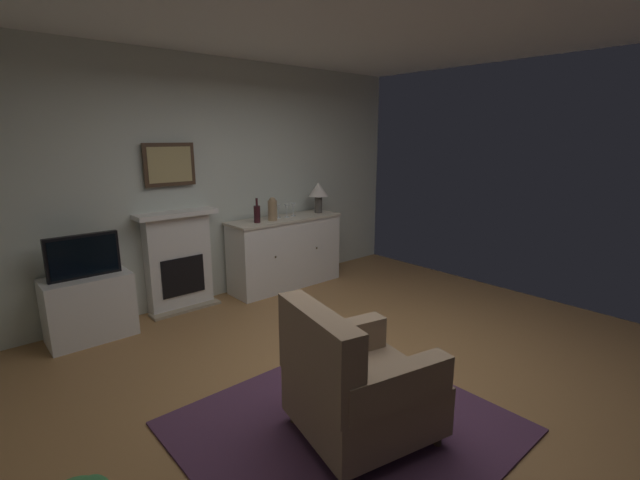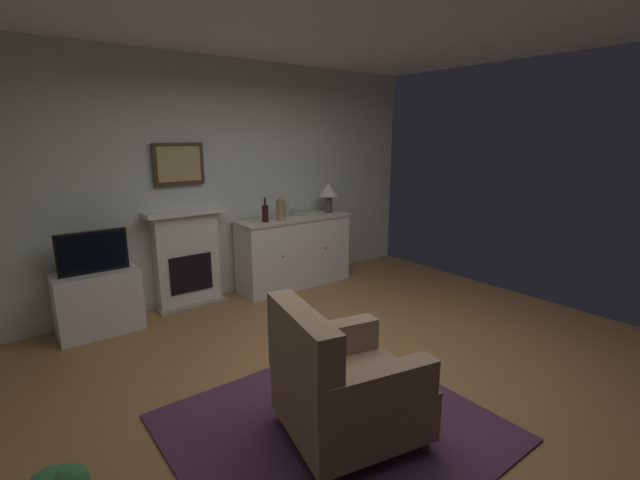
% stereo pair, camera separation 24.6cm
% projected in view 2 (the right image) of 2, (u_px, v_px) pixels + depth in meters
% --- Properties ---
extents(ground_plane, '(5.52, 5.00, 0.10)m').
position_uv_depth(ground_plane, '(369.00, 377.00, 3.61)').
color(ground_plane, '#9E7042').
rests_on(ground_plane, ground).
extents(wall_rear, '(5.52, 0.06, 2.74)m').
position_uv_depth(wall_rear, '(226.00, 181.00, 5.19)').
color(wall_rear, silver).
rests_on(wall_rear, ground_plane).
extents(area_rug, '(1.95, 1.82, 0.02)m').
position_uv_depth(area_rug, '(333.00, 428.00, 2.90)').
color(area_rug, '#4C2D47').
rests_on(area_rug, ground_plane).
extents(fireplace_unit, '(0.87, 0.30, 1.10)m').
position_uv_depth(fireplace_unit, '(187.00, 258.00, 4.93)').
color(fireplace_unit, white).
rests_on(fireplace_unit, ground_plane).
extents(framed_picture, '(0.55, 0.04, 0.45)m').
position_uv_depth(framed_picture, '(179.00, 164.00, 4.72)').
color(framed_picture, '#473323').
extents(sideboard_cabinet, '(1.50, 0.49, 0.89)m').
position_uv_depth(sideboard_cabinet, '(294.00, 251.00, 5.61)').
color(sideboard_cabinet, white).
rests_on(sideboard_cabinet, ground_plane).
extents(table_lamp, '(0.26, 0.26, 0.40)m').
position_uv_depth(table_lamp, '(328.00, 192.00, 5.77)').
color(table_lamp, '#4C4742').
rests_on(table_lamp, sideboard_cabinet).
extents(wine_bottle, '(0.08, 0.08, 0.29)m').
position_uv_depth(wine_bottle, '(265.00, 213.00, 5.18)').
color(wine_bottle, '#331419').
rests_on(wine_bottle, sideboard_cabinet).
extents(wine_glass_left, '(0.07, 0.07, 0.16)m').
position_uv_depth(wine_glass_left, '(287.00, 208.00, 5.46)').
color(wine_glass_left, silver).
rests_on(wine_glass_left, sideboard_cabinet).
extents(wine_glass_center, '(0.07, 0.07, 0.16)m').
position_uv_depth(wine_glass_center, '(296.00, 207.00, 5.50)').
color(wine_glass_center, silver).
rests_on(wine_glass_center, sideboard_cabinet).
extents(wine_glass_right, '(0.07, 0.07, 0.16)m').
position_uv_depth(wine_glass_right, '(303.00, 206.00, 5.58)').
color(wine_glass_right, silver).
rests_on(wine_glass_right, sideboard_cabinet).
extents(vase_decorative, '(0.11, 0.11, 0.28)m').
position_uv_depth(vase_decorative, '(281.00, 208.00, 5.31)').
color(vase_decorative, '#9E7F5B').
rests_on(vase_decorative, sideboard_cabinet).
extents(tv_cabinet, '(0.75, 0.42, 0.62)m').
position_uv_depth(tv_cabinet, '(98.00, 302.00, 4.28)').
color(tv_cabinet, white).
rests_on(tv_cabinet, ground_plane).
extents(tv_set, '(0.62, 0.07, 0.40)m').
position_uv_depth(tv_set, '(93.00, 252.00, 4.14)').
color(tv_set, black).
rests_on(tv_set, tv_cabinet).
extents(armchair, '(0.95, 0.92, 0.92)m').
position_uv_depth(armchair, '(342.00, 385.00, 2.72)').
color(armchair, '#8C7259').
rests_on(armchair, ground_plane).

